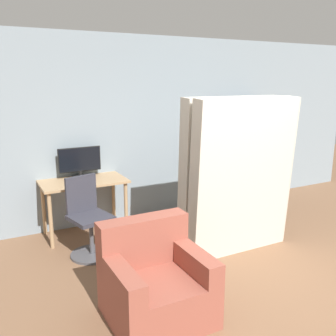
{
  "coord_description": "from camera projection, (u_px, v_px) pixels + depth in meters",
  "views": [
    {
      "loc": [
        -2.52,
        -2.27,
        2.08
      ],
      "look_at": [
        -0.52,
        1.56,
        1.05
      ],
      "focal_mm": 40.0,
      "sensor_mm": 36.0,
      "label": 1
    }
  ],
  "objects": [
    {
      "name": "armchair",
      "position": [
        155.0,
        283.0,
        3.32
      ],
      "size": [
        0.85,
        0.8,
        0.85
      ],
      "color": "#934C3D",
      "rests_on": "ground"
    },
    {
      "name": "mattress_far",
      "position": [
        230.0,
        173.0,
        4.65
      ],
      "size": [
        1.37,
        0.29,
        1.88
      ],
      "color": "beige",
      "rests_on": "ground"
    },
    {
      "name": "bookshelf",
      "position": [
        237.0,
        155.0,
        6.34
      ],
      "size": [
        0.68,
        0.34,
        1.69
      ],
      "color": "black",
      "rests_on": "ground"
    },
    {
      "name": "monitor",
      "position": [
        80.0,
        162.0,
        5.1
      ],
      "size": [
        0.58,
        0.23,
        0.42
      ],
      "color": "black",
      "rests_on": "desk"
    },
    {
      "name": "ground_plane",
      "position": [
        292.0,
        302.0,
        3.57
      ],
      "size": [
        16.0,
        16.0,
        0.0
      ],
      "primitive_type": "plane",
      "color": "brown"
    },
    {
      "name": "office_chair",
      "position": [
        89.0,
        223.0,
        4.48
      ],
      "size": [
        0.53,
        0.53,
        0.96
      ],
      "color": "#4C4C51",
      "rests_on": "ground"
    },
    {
      "name": "mattress_near",
      "position": [
        243.0,
        177.0,
        4.44
      ],
      "size": [
        1.37,
        0.32,
        1.89
      ],
      "color": "beige",
      "rests_on": "ground"
    },
    {
      "name": "wall_back",
      "position": [
        159.0,
        128.0,
        5.73
      ],
      "size": [
        8.0,
        0.06,
        2.7
      ],
      "color": "gray",
      "rests_on": "ground"
    },
    {
      "name": "desk",
      "position": [
        84.0,
        189.0,
        5.02
      ],
      "size": [
        1.12,
        0.62,
        0.76
      ],
      "color": "tan",
      "rests_on": "ground"
    }
  ]
}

